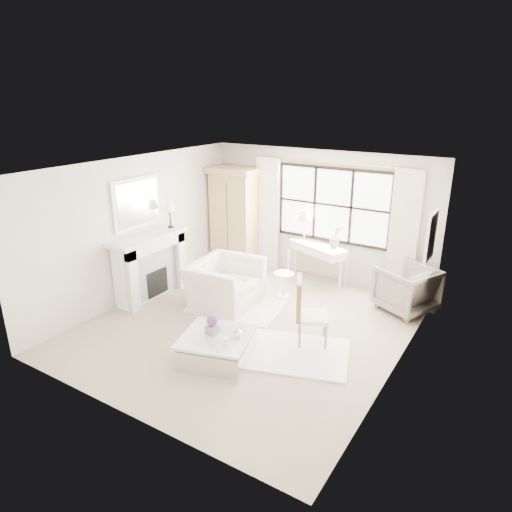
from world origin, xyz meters
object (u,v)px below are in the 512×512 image
object	(u,v)px
coffee_table	(217,347)
console_table	(317,263)
armoire	(235,216)
club_armchair	(224,284)

from	to	relation	value
coffee_table	console_table	bearing A→B (deg)	73.70
armoire	coffee_table	xyz separation A→B (m)	(2.06, -3.51, -0.96)
armoire	coffee_table	world-z (taller)	armoire
console_table	club_armchair	bearing A→B (deg)	-94.60
console_table	coffee_table	distance (m)	3.56
console_table	coffee_table	bearing A→B (deg)	-68.20
coffee_table	armoire	bearing A→B (deg)	103.93
armoire	club_armchair	distance (m)	2.32
armoire	club_armchair	bearing A→B (deg)	-60.41
armoire	coffee_table	bearing A→B (deg)	-59.07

